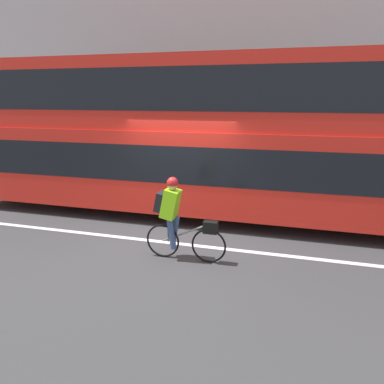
% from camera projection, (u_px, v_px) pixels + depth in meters
% --- Properties ---
extents(ground_plane, '(80.00, 80.00, 0.00)m').
position_uv_depth(ground_plane, '(167.00, 243.00, 7.91)').
color(ground_plane, '#38383A').
extents(road_center_line, '(50.00, 0.14, 0.01)m').
position_uv_depth(road_center_line, '(168.00, 242.00, 7.93)').
color(road_center_line, silver).
rests_on(road_center_line, ground_plane).
extents(sidewalk_curb, '(60.00, 2.52, 0.16)m').
position_uv_depth(sidewalk_curb, '(220.00, 184.00, 12.87)').
color(sidewalk_curb, '#A8A399').
rests_on(sidewalk_curb, ground_plane).
extents(building_facade, '(60.00, 0.30, 7.03)m').
position_uv_depth(building_facade, '(230.00, 82.00, 13.33)').
color(building_facade, '#9E9EA3').
rests_on(building_facade, ground_plane).
extents(bus, '(11.87, 2.47, 3.92)m').
position_uv_depth(bus, '(192.00, 131.00, 9.34)').
color(bus, black).
rests_on(bus, ground_plane).
extents(cyclist_on_bike, '(1.56, 0.32, 1.59)m').
position_uv_depth(cyclist_on_bike, '(177.00, 216.00, 6.94)').
color(cyclist_on_bike, black).
rests_on(cyclist_on_bike, ground_plane).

